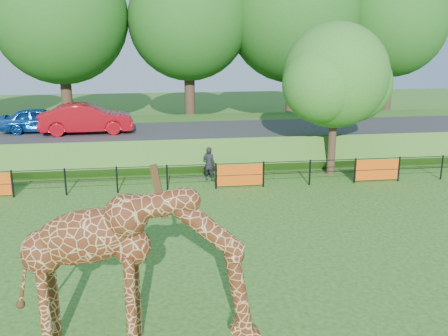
% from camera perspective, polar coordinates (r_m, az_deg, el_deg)
% --- Properties ---
extents(ground, '(90.00, 90.00, 0.00)m').
position_cam_1_polar(ground, '(13.11, -5.32, -13.04)').
color(ground, '#235114').
rests_on(ground, ground).
extents(giraffe, '(4.82, 1.35, 3.39)m').
position_cam_1_polar(giraffe, '(10.04, -9.67, -11.49)').
color(giraffe, '#582812').
rests_on(giraffe, ground).
extents(perimeter_fence, '(28.07, 0.10, 1.10)m').
position_cam_1_polar(perimeter_fence, '(20.37, -6.52, -1.13)').
color(perimeter_fence, black).
rests_on(perimeter_fence, ground).
extents(embankment, '(40.00, 9.00, 1.30)m').
position_cam_1_polar(embankment, '(27.64, -7.01, 3.31)').
color(embankment, '#235114').
rests_on(embankment, ground).
extents(road, '(40.00, 5.00, 0.12)m').
position_cam_1_polar(road, '(26.03, -6.98, 4.19)').
color(road, '#2C2C2E').
rests_on(road, embankment).
extents(car_blue, '(3.74, 1.65, 1.25)m').
position_cam_1_polar(car_blue, '(26.84, -20.34, 5.18)').
color(car_blue, '#1555B0').
rests_on(car_blue, road).
extents(car_red, '(4.58, 1.78, 1.49)m').
position_cam_1_polar(car_red, '(25.74, -15.42, 5.46)').
color(car_red, red).
rests_on(car_red, road).
extents(visitor, '(0.65, 0.55, 1.50)m').
position_cam_1_polar(visitor, '(21.67, -1.72, 0.49)').
color(visitor, black).
rests_on(visitor, ground).
extents(tree_east, '(5.40, 4.71, 6.76)m').
position_cam_1_polar(tree_east, '(22.77, 12.82, 9.85)').
color(tree_east, '#372418').
rests_on(tree_east, ground).
extents(bg_tree_line, '(37.30, 8.80, 11.82)m').
position_cam_1_polar(bg_tree_line, '(33.69, -4.28, 16.62)').
color(bg_tree_line, '#372418').
rests_on(bg_tree_line, ground).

